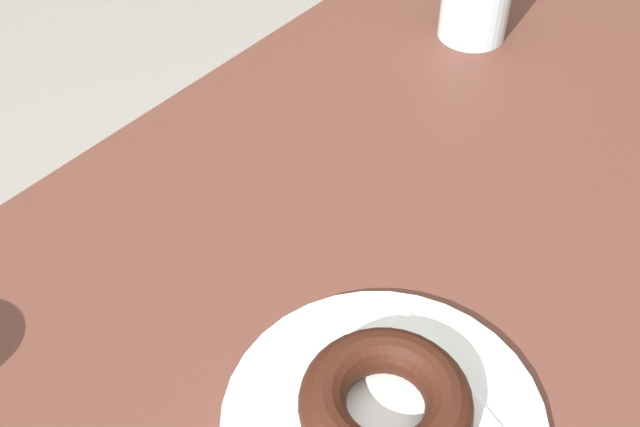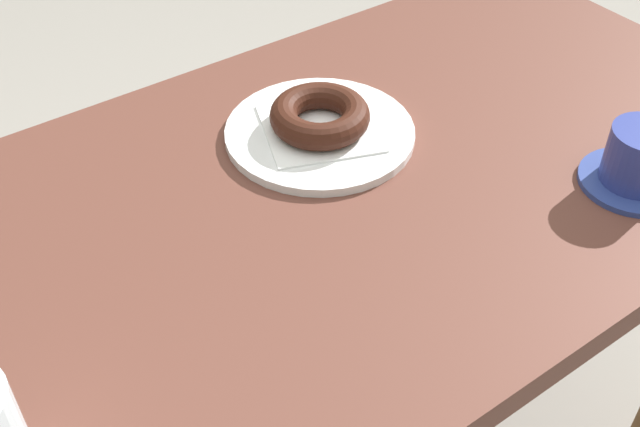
{
  "view_description": "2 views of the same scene",
  "coord_description": "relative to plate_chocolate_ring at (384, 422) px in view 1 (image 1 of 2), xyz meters",
  "views": [
    {
      "loc": [
        0.33,
        0.25,
        1.25
      ],
      "look_at": [
        -0.05,
        -0.06,
        0.76
      ],
      "focal_mm": 44.9,
      "sensor_mm": 36.0,
      "label": 1
    },
    {
      "loc": [
        -0.4,
        -0.56,
        1.31
      ],
      "look_at": [
        -0.04,
        -0.06,
        0.76
      ],
      "focal_mm": 44.41,
      "sensor_mm": 36.0,
      "label": 2
    }
  ],
  "objects": [
    {
      "name": "table",
      "position": [
        -0.07,
        -0.09,
        -0.09
      ],
      "size": [
        1.27,
        0.64,
        0.73
      ],
      "color": "brown",
      "rests_on": "ground_plane"
    },
    {
      "name": "donut_chocolate_ring",
      "position": [
        0.0,
        0.0,
        0.03
      ],
      "size": [
        0.12,
        0.12,
        0.03
      ],
      "primitive_type": "torus",
      "color": "#35170E",
      "rests_on": "napkin_chocolate_ring"
    },
    {
      "name": "napkin_chocolate_ring",
      "position": [
        0.0,
        0.0,
        0.01
      ],
      "size": [
        0.17,
        0.17,
        0.0
      ],
      "primitive_type": "cube",
      "rotation": [
        0.0,
        0.0,
        -0.36
      ],
      "color": "white",
      "rests_on": "plate_chocolate_ring"
    },
    {
      "name": "plate_chocolate_ring",
      "position": [
        0.0,
        0.0,
        0.0
      ],
      "size": [
        0.24,
        0.24,
        0.01
      ],
      "primitive_type": "cylinder",
      "color": "white",
      "rests_on": "table"
    }
  ]
}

